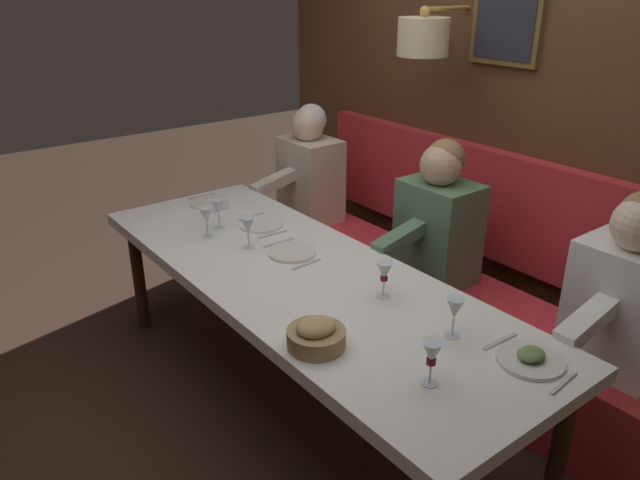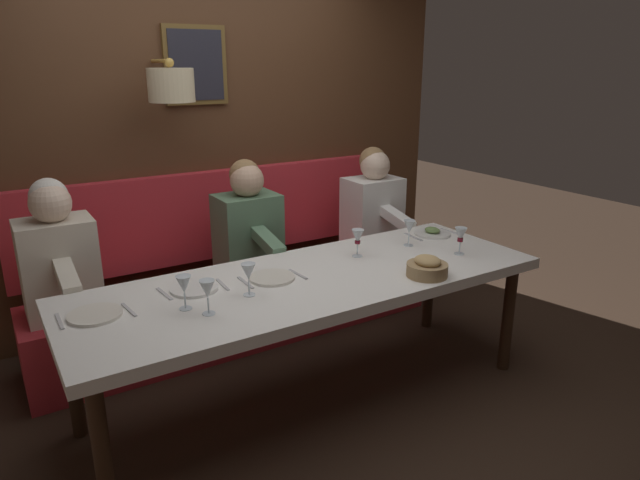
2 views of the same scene
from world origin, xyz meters
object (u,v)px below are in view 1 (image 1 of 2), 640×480
at_px(diner_nearest, 626,290).
at_px(wine_glass_5, 384,272).
at_px(diner_near, 438,217).
at_px(bread_bowl, 316,335).
at_px(wine_glass_1, 206,216).
at_px(wine_glass_2, 432,355).
at_px(wine_glass_0, 455,310).
at_px(wine_glass_4, 218,208).
at_px(wine_glass_3, 248,226).
at_px(diner_middle, 309,168).
at_px(dining_table, 301,284).

distance_m(diner_nearest, wine_glass_5, 1.00).
distance_m(diner_near, bread_bowl, 1.29).
xyz_separation_m(wine_glass_1, wine_glass_2, (0.00, -1.58, -0.00)).
distance_m(diner_near, wine_glass_0, 1.06).
distance_m(diner_near, wine_glass_4, 1.18).
bearing_deg(wine_glass_3, wine_glass_1, 111.82).
distance_m(diner_middle, wine_glass_2, 2.30).
bearing_deg(diner_nearest, diner_near, 90.00).
bearing_deg(diner_middle, wine_glass_3, -141.71).
relative_size(dining_table, wine_glass_1, 15.70).
height_order(dining_table, wine_glass_0, wine_glass_0).
distance_m(diner_middle, wine_glass_4, 1.01).
xyz_separation_m(diner_near, wine_glass_3, (-0.93, 0.43, 0.04)).
distance_m(wine_glass_0, wine_glass_3, 1.19).
bearing_deg(wine_glass_0, wine_glass_1, 101.35).
xyz_separation_m(diner_middle, wine_glass_2, (-1.03, -2.06, 0.04)).
bearing_deg(dining_table, wine_glass_0, -79.83).
bearing_deg(wine_glass_2, bread_bowl, 112.30).
distance_m(wine_glass_0, bread_bowl, 0.53).
bearing_deg(wine_glass_5, diner_nearest, -42.35).
distance_m(wine_glass_0, wine_glass_2, 0.32).
relative_size(wine_glass_1, bread_bowl, 0.75).
relative_size(wine_glass_1, wine_glass_2, 1.00).
relative_size(diner_near, wine_glass_4, 4.82).
xyz_separation_m(diner_middle, bread_bowl, (-1.19, -1.65, -0.03)).
height_order(diner_middle, wine_glass_4, diner_middle).
xyz_separation_m(diner_near, wine_glass_1, (-1.03, 0.68, 0.04)).
xyz_separation_m(wine_glass_0, wine_glass_3, (-0.19, 1.18, 0.00)).
distance_m(wine_glass_2, wine_glass_5, 0.61).
relative_size(diner_nearest, bread_bowl, 3.60).
height_order(diner_nearest, diner_near, same).
relative_size(diner_near, wine_glass_3, 4.82).
xyz_separation_m(diner_nearest, diner_near, (0.00, 1.03, 0.00)).
distance_m(diner_near, wine_glass_1, 1.23).
bearing_deg(wine_glass_0, wine_glass_2, -152.35).
height_order(diner_middle, wine_glass_3, diner_middle).
distance_m(wine_glass_2, wine_glass_3, 1.33).
distance_m(wine_glass_1, bread_bowl, 1.18).
xyz_separation_m(wine_glass_0, wine_glass_2, (-0.29, -0.15, -0.00)).
bearing_deg(wine_glass_4, wine_glass_3, -91.65).
height_order(wine_glass_5, bread_bowl, wine_glass_5).
relative_size(wine_glass_1, wine_glass_3, 1.00).
xyz_separation_m(dining_table, wine_glass_2, (-0.14, -0.94, 0.18)).
relative_size(diner_nearest, wine_glass_4, 4.82).
relative_size(wine_glass_0, wine_glass_1, 1.00).
bearing_deg(diner_near, diner_middle, 90.00).
bearing_deg(wine_glass_0, diner_nearest, -20.83).
height_order(wine_glass_0, wine_glass_5, same).
xyz_separation_m(dining_table, diner_nearest, (0.88, -1.07, 0.14)).
distance_m(wine_glass_1, wine_glass_5, 1.08).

